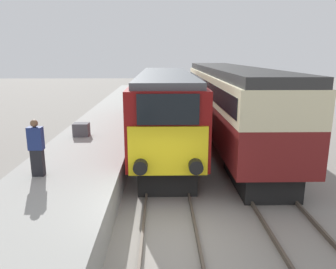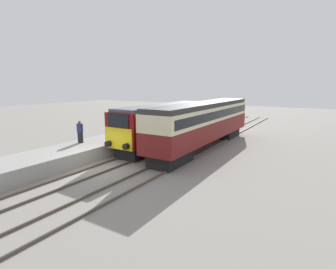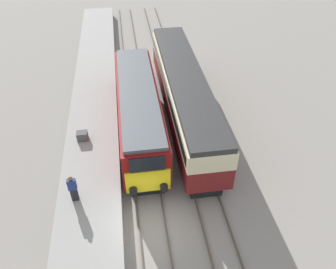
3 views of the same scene
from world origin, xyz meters
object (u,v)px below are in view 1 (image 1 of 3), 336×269
Objects in this scene: passenger_carriage at (229,98)px; luggage_crate at (81,130)px; person_on_platform at (37,148)px; locomotive at (165,108)px.

luggage_crate is at bearing -160.81° from passenger_carriage.
luggage_crate is at bearing 88.57° from person_on_platform.
person_on_platform is 2.53× the size of luggage_crate.
passenger_carriage is (3.40, 1.34, 0.32)m from locomotive.
passenger_carriage reaches higher than locomotive.
passenger_carriage is at bearing 19.19° from luggage_crate.
locomotive reaches higher than person_on_platform.
passenger_carriage is 7.79m from luggage_crate.
passenger_carriage is 10.65m from person_on_platform.
locomotive is 7.47m from person_on_platform.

